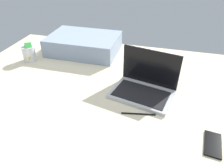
% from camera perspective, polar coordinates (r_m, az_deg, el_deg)
% --- Properties ---
extents(bed_mattress, '(1.80, 1.40, 0.18)m').
position_cam_1_polar(bed_mattress, '(1.26, -3.53, -5.41)').
color(bed_mattress, beige).
rests_on(bed_mattress, ground).
extents(laptop, '(0.37, 0.30, 0.23)m').
position_cam_1_polar(laptop, '(1.18, 8.79, -0.59)').
color(laptop, '#B7BABC').
rests_on(laptop, bed_mattress).
extents(snack_cup, '(0.09, 0.09, 0.14)m').
position_cam_1_polar(snack_cup, '(1.61, -21.76, 7.87)').
color(snack_cup, silver).
rests_on(snack_cup, bed_mattress).
extents(cell_phone, '(0.08, 0.15, 0.01)m').
position_cam_1_polar(cell_phone, '(1.01, 25.84, -14.59)').
color(cell_phone, black).
rests_on(cell_phone, bed_mattress).
extents(pillow, '(0.52, 0.36, 0.13)m').
position_cam_1_polar(pillow, '(1.65, -7.70, 10.84)').
color(pillow, '#8C9EB7').
rests_on(pillow, bed_mattress).
extents(charger_cable, '(0.17, 0.04, 0.01)m').
position_cam_1_polar(charger_cable, '(1.06, 7.22, -8.12)').
color(charger_cable, black).
rests_on(charger_cable, bed_mattress).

